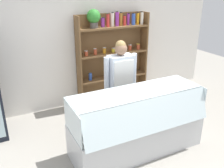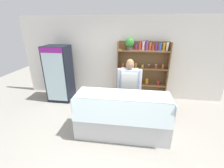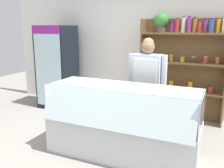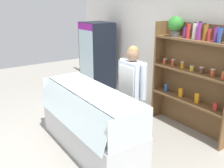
{
  "view_description": "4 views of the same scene",
  "coord_description": "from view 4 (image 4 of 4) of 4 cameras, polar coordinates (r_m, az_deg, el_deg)",
  "views": [
    {
      "loc": [
        -1.64,
        -2.72,
        2.51
      ],
      "look_at": [
        0.03,
        0.58,
        1.01
      ],
      "focal_mm": 40.0,
      "sensor_mm": 36.0,
      "label": 1
    },
    {
      "loc": [
        0.4,
        -2.78,
        2.42
      ],
      "look_at": [
        -0.1,
        0.8,
        0.97
      ],
      "focal_mm": 24.0,
      "sensor_mm": 36.0,
      "label": 2
    },
    {
      "loc": [
        1.45,
        -2.91,
        1.79
      ],
      "look_at": [
        -0.09,
        0.47,
        0.94
      ],
      "focal_mm": 40.0,
      "sensor_mm": 36.0,
      "label": 3
    },
    {
      "loc": [
        3.36,
        -1.64,
        2.28
      ],
      "look_at": [
        -0.0,
        0.7,
        0.93
      ],
      "focal_mm": 40.0,
      "sensor_mm": 36.0,
      "label": 4
    }
  ],
  "objects": [
    {
      "name": "shelving_unit",
      "position": [
        4.6,
        17.67,
        3.6
      ],
      "size": [
        1.58,
        0.29,
        2.05
      ],
      "color": "brown",
      "rests_on": "ground"
    },
    {
      "name": "ground_plane",
      "position": [
        4.38,
        -7.76,
        -13.31
      ],
      "size": [
        12.0,
        12.0,
        0.0
      ],
      "primitive_type": "plane",
      "color": "gray"
    },
    {
      "name": "shop_clerk",
      "position": [
        4.14,
        4.54,
        -0.39
      ],
      "size": [
        0.63,
        0.25,
        1.63
      ],
      "color": "#4C4233",
      "rests_on": "ground"
    },
    {
      "name": "drinks_fridge",
      "position": [
        6.38,
        -3.41,
        5.79
      ],
      "size": [
        0.74,
        0.66,
        1.82
      ],
      "color": "black",
      "rests_on": "ground"
    },
    {
      "name": "back_wall",
      "position": [
        5.18,
        13.7,
        7.36
      ],
      "size": [
        6.8,
        0.1,
        2.7
      ],
      "primitive_type": "cube",
      "color": "white",
      "rests_on": "ground"
    },
    {
      "name": "deli_display_case",
      "position": [
        4.1,
        -5.1,
        -10.55
      ],
      "size": [
        2.08,
        0.8,
        1.01
      ],
      "color": "silver",
      "rests_on": "ground"
    }
  ]
}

